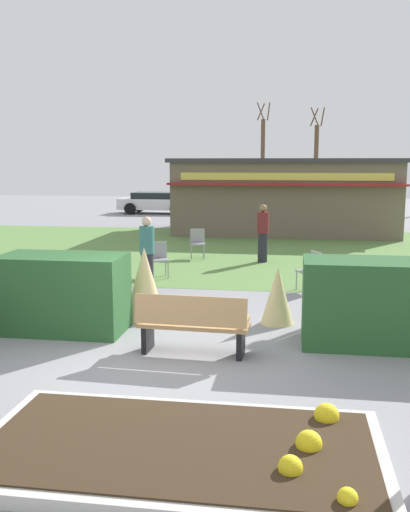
# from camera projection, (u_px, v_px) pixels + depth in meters

# --- Properties ---
(ground_plane) EXTENTS (80.00, 80.00, 0.00)m
(ground_plane) POSITION_uv_depth(u_px,v_px,m) (157.00, 361.00, 8.54)
(ground_plane) COLOR gray
(lawn_patch) EXTENTS (36.00, 12.00, 0.01)m
(lawn_patch) POSITION_uv_depth(u_px,v_px,m) (233.00, 250.00, 19.18)
(lawn_patch) COLOR #5B8442
(lawn_patch) RESTS_ON ground_plane
(flower_bed) EXTENTS (4.05, 2.18, 0.33)m
(flower_bed) POSITION_uv_depth(u_px,v_px,m) (184.00, 450.00, 5.74)
(flower_bed) COLOR beige
(flower_bed) RESTS_ON ground_plane
(park_bench) EXTENTS (1.72, 0.61, 0.95)m
(park_bench) POSITION_uv_depth(u_px,v_px,m) (193.00, 324.00, 8.74)
(park_bench) COLOR tan
(park_bench) RESTS_ON ground_plane
(hedge_left) EXTENTS (2.13, 1.10, 1.33)m
(hedge_left) POSITION_uv_depth(u_px,v_px,m) (63.00, 293.00, 9.97)
(hedge_left) COLOR #28562B
(hedge_left) RESTS_ON ground_plane
(hedge_right) EXTENTS (2.50, 1.10, 1.38)m
(hedge_right) POSITION_uv_depth(u_px,v_px,m) (383.00, 304.00, 9.15)
(hedge_right) COLOR #28562B
(hedge_right) RESTS_ON ground_plane
(ornamental_grass_behind_left) EXTENTS (0.59, 0.59, 1.06)m
(ornamental_grass_behind_left) POSITION_uv_depth(u_px,v_px,m) (277.00, 295.00, 10.44)
(ornamental_grass_behind_left) COLOR #D1BC7F
(ornamental_grass_behind_left) RESTS_ON ground_plane
(ornamental_grass_behind_right) EXTENTS (0.76, 0.76, 1.36)m
(ornamental_grass_behind_right) POSITION_uv_depth(u_px,v_px,m) (145.00, 283.00, 10.73)
(ornamental_grass_behind_right) COLOR #D1BC7F
(ornamental_grass_behind_right) RESTS_ON ground_plane
(food_kiosk) EXTENTS (9.09, 5.33, 3.04)m
(food_kiosk) POSITION_uv_depth(u_px,v_px,m) (285.00, 195.00, 24.10)
(food_kiosk) COLOR #6B5B4C
(food_kiosk) RESTS_ON ground_plane
(cafe_chair_west) EXTENTS (0.60, 0.60, 0.89)m
(cafe_chair_west) POSITION_uv_depth(u_px,v_px,m) (312.00, 268.00, 13.14)
(cafe_chair_west) COLOR gray
(cafe_chair_west) RESTS_ON ground_plane
(cafe_chair_center) EXTENTS (0.52, 0.52, 0.89)m
(cafe_chair_center) POSITION_uv_depth(u_px,v_px,m) (197.00, 241.00, 17.59)
(cafe_chair_center) COLOR gray
(cafe_chair_center) RESTS_ON ground_plane
(cafe_chair_north) EXTENTS (0.57, 0.57, 0.89)m
(cafe_chair_north) POSITION_uv_depth(u_px,v_px,m) (159.00, 256.00, 14.73)
(cafe_chair_north) COLOR gray
(cafe_chair_north) RESTS_ON ground_plane
(person_strolling) EXTENTS (0.34, 0.34, 1.69)m
(person_strolling) POSITION_uv_depth(u_px,v_px,m) (263.00, 233.00, 16.84)
(person_strolling) COLOR #23232D
(person_strolling) RESTS_ON ground_plane
(person_standing) EXTENTS (0.34, 0.34, 1.69)m
(person_standing) POSITION_uv_depth(u_px,v_px,m) (147.00, 253.00, 13.14)
(person_standing) COLOR #23232D
(person_standing) RESTS_ON ground_plane
(parked_car_west_slot) EXTENTS (4.23, 2.11, 1.20)m
(parked_car_west_slot) POSITION_uv_depth(u_px,v_px,m) (156.00, 202.00, 32.86)
(parked_car_west_slot) COLOR silver
(parked_car_west_slot) RESTS_ON ground_plane
(parked_car_center_slot) EXTENTS (4.28, 2.22, 1.20)m
(parked_car_center_slot) POSITION_uv_depth(u_px,v_px,m) (243.00, 203.00, 32.12)
(parked_car_center_slot) COLOR #2D6638
(parked_car_center_slot) RESTS_ON ground_plane
(parked_car_east_slot) EXTENTS (4.28, 2.21, 1.20)m
(parked_car_east_slot) POSITION_uv_depth(u_px,v_px,m) (357.00, 204.00, 31.19)
(parked_car_east_slot) COLOR #B7BABF
(parked_car_east_slot) RESTS_ON ground_plane
(tree_left_bg) EXTENTS (0.91, 0.96, 6.72)m
(tree_left_bg) POSITION_uv_depth(u_px,v_px,m) (263.00, 160.00, 38.38)
(tree_left_bg) COLOR brown
(tree_left_bg) RESTS_ON ground_plane
(tree_center_bg) EXTENTS (0.91, 0.96, 6.23)m
(tree_center_bg) POSITION_uv_depth(u_px,v_px,m) (316.00, 164.00, 36.52)
(tree_center_bg) COLOR brown
(tree_center_bg) RESTS_ON ground_plane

